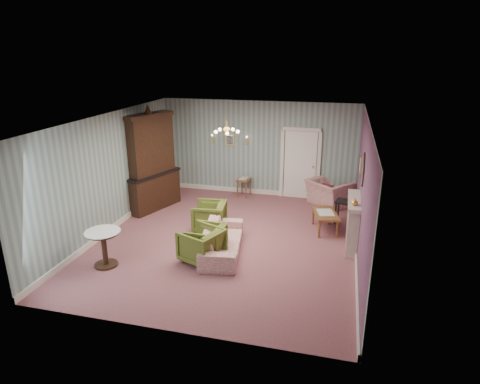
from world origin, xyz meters
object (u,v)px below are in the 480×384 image
(wingback_chair, at_px, (329,189))
(side_table_black, at_px, (343,212))
(sofa_chintz, at_px, (222,236))
(fireplace, at_px, (353,223))
(olive_chair_a, at_px, (202,244))
(olive_chair_c, at_px, (209,215))
(dresser, at_px, (151,159))
(coffee_table, at_px, (325,222))
(pedestal_table, at_px, (104,248))
(olive_chair_b, at_px, (206,240))

(wingback_chair, height_order, side_table_black, wingback_chair)
(sofa_chintz, distance_m, fireplace, 3.00)
(olive_chair_a, bearing_deg, olive_chair_c, -145.70)
(wingback_chair, relative_size, dresser, 0.40)
(coffee_table, bearing_deg, olive_chair_c, -167.25)
(dresser, bearing_deg, coffee_table, 14.84)
(olive_chair_c, xyz_separation_m, pedestal_table, (-1.54, -2.30, -0.00))
(wingback_chair, relative_size, coffee_table, 1.18)
(coffee_table, bearing_deg, pedestal_table, -146.10)
(olive_chair_a, xyz_separation_m, side_table_black, (2.91, 2.87, -0.10))
(wingback_chair, bearing_deg, fireplace, 145.57)
(olive_chair_c, distance_m, wingback_chair, 3.81)
(olive_chair_b, bearing_deg, olive_chair_a, -1.18)
(dresser, bearing_deg, olive_chair_a, -28.31)
(olive_chair_a, xyz_separation_m, dresser, (-2.39, 2.68, 1.03))
(sofa_chintz, distance_m, wingback_chair, 4.25)
(olive_chair_a, xyz_separation_m, pedestal_table, (-1.90, -0.69, -0.01))
(dresser, distance_m, coffee_table, 5.02)
(dresser, bearing_deg, olive_chair_b, -25.36)
(fireplace, distance_m, coffee_table, 1.02)
(olive_chair_c, relative_size, coffee_table, 0.82)
(wingback_chair, distance_m, coffee_table, 1.92)
(wingback_chair, bearing_deg, pedestal_table, 89.70)
(sofa_chintz, bearing_deg, olive_chair_c, 21.62)
(olive_chair_c, relative_size, wingback_chair, 0.70)
(pedestal_table, bearing_deg, sofa_chintz, 28.18)
(sofa_chintz, height_order, wingback_chair, wingback_chair)
(olive_chair_b, relative_size, olive_chair_c, 0.97)
(olive_chair_a, distance_m, side_table_black, 4.09)
(coffee_table, distance_m, pedestal_table, 5.27)
(olive_chair_a, height_order, sofa_chintz, olive_chair_a)
(wingback_chair, height_order, pedestal_table, wingback_chair)
(wingback_chair, bearing_deg, olive_chair_a, 100.93)
(dresser, relative_size, coffee_table, 2.96)
(wingback_chair, height_order, fireplace, fireplace)
(olive_chair_b, height_order, side_table_black, olive_chair_b)
(dresser, height_order, side_table_black, dresser)
(olive_chair_a, distance_m, olive_chair_c, 1.64)
(wingback_chair, bearing_deg, side_table_black, 150.41)
(sofa_chintz, relative_size, fireplace, 1.45)
(olive_chair_c, bearing_deg, olive_chair_b, 8.21)
(pedestal_table, bearing_deg, olive_chair_b, 26.20)
(coffee_table, bearing_deg, side_table_black, 54.96)
(olive_chair_b, bearing_deg, olive_chair_c, -162.43)
(dresser, relative_size, pedestal_table, 3.61)
(pedestal_table, bearing_deg, olive_chair_c, 56.11)
(olive_chair_b, relative_size, dresser, 0.27)
(olive_chair_c, height_order, fireplace, fireplace)
(sofa_chintz, relative_size, wingback_chair, 1.77)
(pedestal_table, bearing_deg, side_table_black, 36.53)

